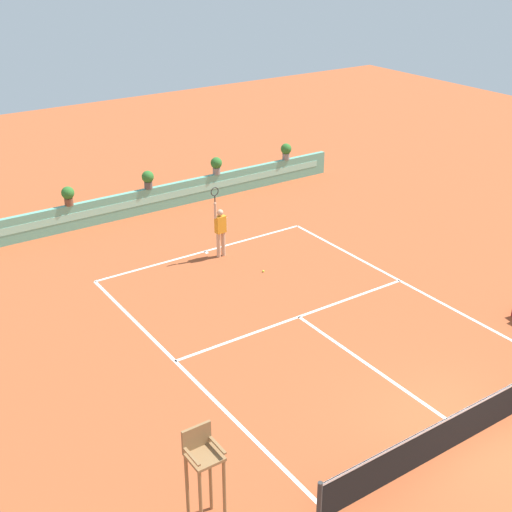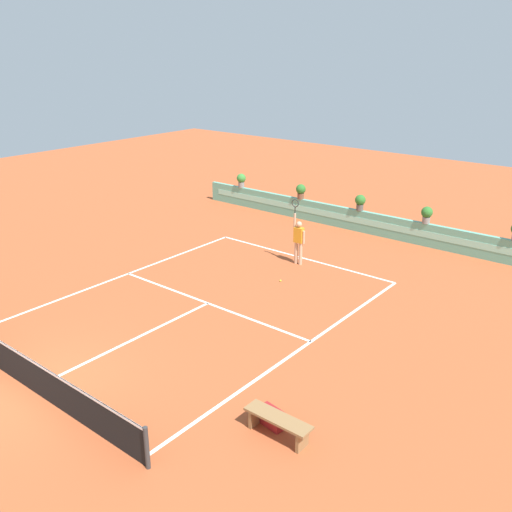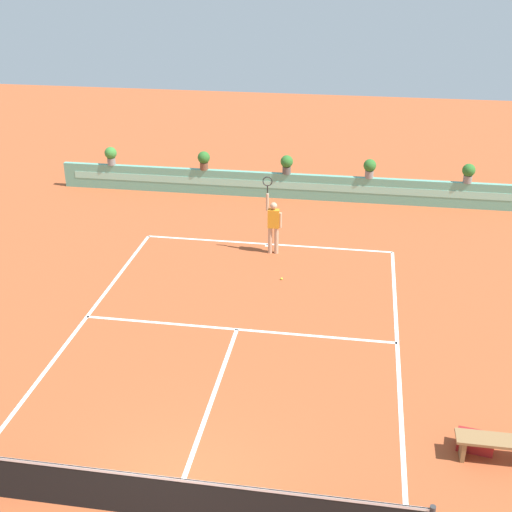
{
  "view_description": "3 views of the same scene",
  "coord_description": "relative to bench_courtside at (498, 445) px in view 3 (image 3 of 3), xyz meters",
  "views": [
    {
      "loc": [
        -10.91,
        -7.45,
        10.36
      ],
      "look_at": [
        0.11,
        8.82,
        1.0
      ],
      "focal_mm": 48.52,
      "sensor_mm": 36.0,
      "label": 1
    },
    {
      "loc": [
        11.83,
        -5.72,
        8.05
      ],
      "look_at": [
        0.11,
        8.82,
        1.0
      ],
      "focal_mm": 39.25,
      "sensor_mm": 36.0,
      "label": 2
    },
    {
      "loc": [
        2.89,
        -8.37,
        9.22
      ],
      "look_at": [
        0.11,
        8.82,
        1.0
      ],
      "focal_mm": 47.26,
      "sensor_mm": 36.0,
      "label": 3
    }
  ],
  "objects": [
    {
      "name": "ground_plane",
      "position": [
        -5.87,
        3.56,
        -0.38
      ],
      "size": [
        60.0,
        60.0,
        0.0
      ],
      "primitive_type": "plane",
      "color": "#A84C28"
    },
    {
      "name": "court_lines",
      "position": [
        -5.87,
        4.28,
        -0.37
      ],
      "size": [
        8.32,
        11.94,
        0.01
      ],
      "color": "white",
      "rests_on": "ground"
    },
    {
      "name": "net",
      "position": [
        -5.87,
        -2.44,
        0.13
      ],
      "size": [
        8.92,
        0.1,
        1.0
      ],
      "color": "#333333",
      "rests_on": "ground"
    },
    {
      "name": "back_wall_barrier",
      "position": [
        -5.87,
        13.95,
        0.12
      ],
      "size": [
        18.0,
        0.21,
        1.0
      ],
      "color": "#60A88E",
      "rests_on": "ground"
    },
    {
      "name": "bench_courtside",
      "position": [
        0.0,
        0.0,
        0.0
      ],
      "size": [
        1.6,
        0.44,
        0.51
      ],
      "color": "olive",
      "rests_on": "ground"
    },
    {
      "name": "gear_bag",
      "position": [
        -0.36,
        0.25,
        -0.2
      ],
      "size": [
        0.75,
        0.47,
        0.36
      ],
      "primitive_type": "cube",
      "rotation": [
        0.0,
        0.0,
        -0.16
      ],
      "color": "maroon",
      "rests_on": "ground"
    },
    {
      "name": "tennis_player",
      "position": [
        -5.59,
        8.8,
        0.67
      ],
      "size": [
        0.62,
        0.24,
        2.58
      ],
      "color": "tan",
      "rests_on": "ground"
    },
    {
      "name": "tennis_ball_near_baseline",
      "position": [
        -5.08,
        6.96,
        -0.34
      ],
      "size": [
        0.07,
        0.07,
        0.07
      ],
      "primitive_type": "sphere",
      "color": "#CCE033",
      "rests_on": "ground"
    },
    {
      "name": "potted_plant_left",
      "position": [
        -9.05,
        13.95,
        1.04
      ],
      "size": [
        0.48,
        0.48,
        0.72
      ],
      "color": "brown",
      "rests_on": "back_wall_barrier"
    },
    {
      "name": "potted_plant_far_left",
      "position": [
        -12.86,
        13.95,
        1.04
      ],
      "size": [
        0.48,
        0.48,
        0.72
      ],
      "color": "gray",
      "rests_on": "back_wall_barrier"
    },
    {
      "name": "potted_plant_centre",
      "position": [
        -5.78,
        13.95,
        1.04
      ],
      "size": [
        0.48,
        0.48,
        0.72
      ],
      "color": "#514C47",
      "rests_on": "back_wall_barrier"
    },
    {
      "name": "potted_plant_far_right",
      "position": [
        0.99,
        13.95,
        1.04
      ],
      "size": [
        0.48,
        0.48,
        0.72
      ],
      "color": "gray",
      "rests_on": "back_wall_barrier"
    },
    {
      "name": "potted_plant_right",
      "position": [
        -2.63,
        13.95,
        1.04
      ],
      "size": [
        0.48,
        0.48,
        0.72
      ],
      "color": "gray",
      "rests_on": "back_wall_barrier"
    }
  ]
}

